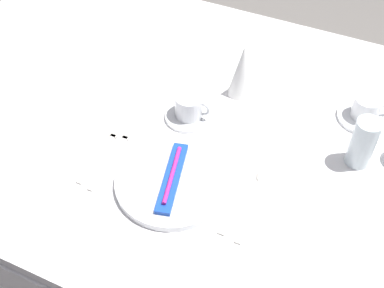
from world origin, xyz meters
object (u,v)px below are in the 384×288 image
object	(u,v)px
fork_outer	(114,155)
coffee_cup_right	(367,107)
dinner_knife	(239,200)
napkin_folded	(242,71)
fork_inner	(102,151)
coffee_cup_left	(190,106)
toothbrush_package	(171,176)
drink_tumbler	(362,145)
spoon_soup	(255,196)
dinner_plate	(171,181)

from	to	relation	value
fork_outer	coffee_cup_right	xyz separation A→B (m)	(0.54, 0.40, 0.04)
dinner_knife	napkin_folded	size ratio (longest dim) A/B	1.40
fork_inner	coffee_cup_right	distance (m)	0.70
coffee_cup_right	napkin_folded	world-z (taller)	napkin_folded
coffee_cup_left	napkin_folded	xyz separation A→B (m)	(0.09, 0.15, 0.04)
fork_outer	fork_inner	xyz separation A→B (m)	(-0.03, -0.00, -0.00)
toothbrush_package	drink_tumbler	bearing A→B (deg)	33.47
fork_inner	coffee_cup_left	distance (m)	0.26
toothbrush_package	spoon_soup	size ratio (longest dim) A/B	0.97
drink_tumbler	napkin_folded	xyz separation A→B (m)	(-0.35, 0.12, 0.02)
dinner_plate	spoon_soup	bearing A→B (deg)	13.25
spoon_soup	drink_tumbler	world-z (taller)	drink_tumbler
drink_tumbler	napkin_folded	size ratio (longest dim) A/B	0.84
coffee_cup_right	napkin_folded	xyz separation A→B (m)	(-0.34, -0.04, 0.04)
toothbrush_package	coffee_cup_right	distance (m)	0.56
toothbrush_package	drink_tumbler	xyz separation A→B (m)	(0.39, 0.26, 0.03)
dinner_knife	spoon_soup	world-z (taller)	spoon_soup
toothbrush_package	fork_outer	size ratio (longest dim) A/B	0.97
toothbrush_package	fork_inner	size ratio (longest dim) A/B	1.03
fork_inner	coffee_cup_right	xyz separation A→B (m)	(0.57, 0.40, 0.04)
fork_inner	coffee_cup_left	world-z (taller)	coffee_cup_left
dinner_knife	napkin_folded	distance (m)	0.38
dinner_plate	drink_tumbler	bearing A→B (deg)	33.47
toothbrush_package	dinner_knife	bearing A→B (deg)	7.38
dinner_knife	coffee_cup_right	world-z (taller)	coffee_cup_right
dinner_knife	spoon_soup	size ratio (longest dim) A/B	1.01
spoon_soup	napkin_folded	world-z (taller)	napkin_folded
spoon_soup	napkin_folded	distance (m)	0.37
dinner_knife	coffee_cup_right	size ratio (longest dim) A/B	2.35
fork_outer	drink_tumbler	xyz separation A→B (m)	(0.56, 0.24, 0.06)
coffee_cup_left	coffee_cup_right	bearing A→B (deg)	24.15
fork_outer	spoon_soup	bearing A→B (deg)	4.29
fork_outer	spoon_soup	size ratio (longest dim) A/B	1.00
dinner_plate	drink_tumbler	world-z (taller)	drink_tumbler
dinner_plate	fork_outer	bearing A→B (deg)	173.66
spoon_soup	coffee_cup_left	size ratio (longest dim) A/B	2.22
toothbrush_package	coffee_cup_left	bearing A→B (deg)	103.71
spoon_soup	coffee_cup_left	bearing A→B (deg)	144.65
drink_tumbler	fork_inner	bearing A→B (deg)	-158.07
fork_inner	dinner_knife	xyz separation A→B (m)	(0.37, 0.00, 0.00)
coffee_cup_left	coffee_cup_right	xyz separation A→B (m)	(0.43, 0.19, -0.00)
coffee_cup_right	spoon_soup	bearing A→B (deg)	-115.32
fork_outer	toothbrush_package	bearing A→B (deg)	-6.34
coffee_cup_left	fork_inner	bearing A→B (deg)	-125.64
fork_inner	coffee_cup_right	world-z (taller)	coffee_cup_right
dinner_knife	drink_tumbler	xyz separation A→B (m)	(0.22, 0.23, 0.06)
dinner_plate	coffee_cup_right	size ratio (longest dim) A/B	2.89
fork_inner	napkin_folded	xyz separation A→B (m)	(0.24, 0.35, 0.08)
coffee_cup_left	fork_outer	bearing A→B (deg)	-119.11
fork_inner	coffee_cup_right	bearing A→B (deg)	34.69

